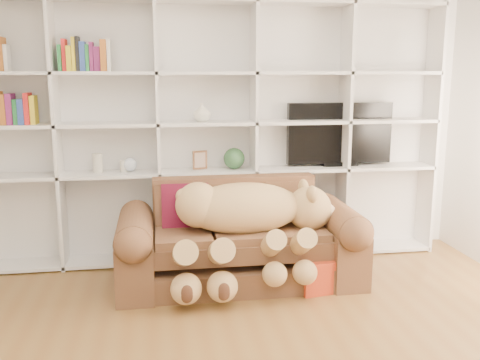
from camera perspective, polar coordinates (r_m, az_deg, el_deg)
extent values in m
cube|color=silver|center=(5.12, -3.80, 6.85)|extent=(5.00, 0.02, 2.70)
cube|color=silver|center=(5.10, -3.75, 5.13)|extent=(4.40, 0.03, 2.40)
cube|color=silver|center=(4.99, -18.88, 4.40)|extent=(0.03, 0.35, 2.40)
cube|color=silver|center=(4.92, -8.70, 4.79)|extent=(0.03, 0.35, 2.40)
cube|color=silver|center=(5.00, 1.47, 5.03)|extent=(0.03, 0.35, 2.40)
cube|color=silver|center=(5.23, 11.04, 5.11)|extent=(0.03, 0.35, 2.40)
cube|color=silver|center=(5.59, 19.59, 5.06)|extent=(0.03, 0.35, 2.40)
cube|color=silver|center=(5.20, -3.41, -7.98)|extent=(4.40, 0.35, 0.03)
cube|color=silver|center=(4.99, -3.52, 0.94)|extent=(4.40, 0.35, 0.03)
cube|color=silver|center=(4.93, -3.59, 6.09)|extent=(4.40, 0.35, 0.03)
cube|color=silver|center=(4.91, -3.66, 11.33)|extent=(4.40, 0.35, 0.03)
cube|color=silver|center=(4.94, -3.75, 18.53)|extent=(4.40, 0.35, 0.03)
cube|color=brown|center=(4.61, -0.01, -9.61)|extent=(1.93, 0.78, 0.20)
cube|color=brown|center=(4.50, 0.03, -6.09)|extent=(1.44, 0.64, 0.28)
cube|color=brown|center=(4.79, -0.65, -2.58)|extent=(1.44, 0.18, 0.51)
cube|color=brown|center=(4.52, -11.03, -8.26)|extent=(0.29, 0.87, 0.51)
cube|color=brown|center=(4.77, 10.39, -7.17)|extent=(0.29, 0.87, 0.51)
cylinder|color=brown|center=(4.44, -11.15, -5.18)|extent=(0.29, 0.83, 0.29)
cylinder|color=brown|center=(4.69, 10.51, -4.24)|extent=(0.29, 0.83, 0.29)
ellipsoid|color=tan|center=(4.40, 0.38, -3.02)|extent=(0.98, 0.47, 0.42)
sphere|color=tan|center=(4.35, -4.47, -2.66)|extent=(0.37, 0.37, 0.37)
sphere|color=tan|center=(4.53, 7.38, -3.03)|extent=(0.37, 0.37, 0.37)
sphere|color=beige|center=(4.59, 9.09, -3.56)|extent=(0.19, 0.19, 0.19)
sphere|color=#452718|center=(4.61, 9.94, -3.61)|extent=(0.06, 0.06, 0.06)
ellipsoid|color=tan|center=(4.37, 7.70, -1.53)|extent=(0.09, 0.15, 0.15)
ellipsoid|color=tan|center=(4.61, 6.77, -0.80)|extent=(0.09, 0.15, 0.15)
sphere|color=tan|center=(4.32, -6.05, -1.74)|extent=(0.13, 0.13, 0.13)
cylinder|color=tan|center=(4.21, 3.35, -6.97)|extent=(0.16, 0.45, 0.33)
cylinder|color=tan|center=(4.27, 6.49, -6.78)|extent=(0.16, 0.45, 0.33)
cylinder|color=tan|center=(4.14, -5.95, -7.85)|extent=(0.19, 0.52, 0.38)
cylinder|color=tan|center=(4.16, -2.19, -7.70)|extent=(0.19, 0.52, 0.38)
sphere|color=tan|center=(4.14, 3.75, -10.04)|extent=(0.19, 0.19, 0.19)
sphere|color=tan|center=(4.20, 6.95, -9.80)|extent=(0.19, 0.19, 0.19)
sphere|color=tan|center=(4.08, -5.77, -11.44)|extent=(0.24, 0.24, 0.24)
sphere|color=tan|center=(4.10, -1.92, -11.26)|extent=(0.24, 0.24, 0.24)
cube|color=maroon|center=(4.58, -5.88, -2.87)|extent=(0.40, 0.23, 0.41)
cube|color=#BB3619|center=(4.51, 8.19, -9.80)|extent=(0.38, 0.37, 0.27)
cube|color=black|center=(5.27, 10.56, 4.94)|extent=(1.03, 0.08, 0.59)
cube|color=black|center=(5.31, 10.44, 1.79)|extent=(0.34, 0.18, 0.04)
cube|color=brown|center=(4.97, -4.30, 2.15)|extent=(0.14, 0.06, 0.17)
sphere|color=#305D34|center=(5.00, -0.64, 2.31)|extent=(0.20, 0.20, 0.20)
cylinder|color=beige|center=(4.98, -14.93, 1.75)|extent=(0.11, 0.11, 0.18)
cylinder|color=beige|center=(4.97, -12.32, 1.44)|extent=(0.07, 0.07, 0.11)
sphere|color=silver|center=(4.96, -11.65, 1.63)|extent=(0.13, 0.13, 0.13)
imported|color=silver|center=(4.92, -4.08, 7.22)|extent=(0.17, 0.17, 0.17)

